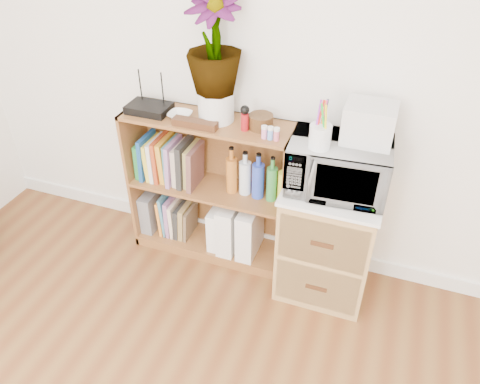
% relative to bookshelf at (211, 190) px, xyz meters
% --- Properties ---
extents(skirting_board, '(4.00, 0.02, 0.10)m').
position_rel_bookshelf_xyz_m(skirting_board, '(0.35, 0.14, -0.42)').
color(skirting_board, white).
rests_on(skirting_board, ground).
extents(bookshelf, '(1.00, 0.30, 0.95)m').
position_rel_bookshelf_xyz_m(bookshelf, '(0.00, 0.00, 0.00)').
color(bookshelf, brown).
rests_on(bookshelf, ground).
extents(wicker_unit, '(0.50, 0.45, 0.70)m').
position_rel_bookshelf_xyz_m(wicker_unit, '(0.75, -0.08, -0.12)').
color(wicker_unit, '#9E7542').
rests_on(wicker_unit, ground).
extents(microwave, '(0.52, 0.37, 0.28)m').
position_rel_bookshelf_xyz_m(microwave, '(0.75, -0.08, 0.38)').
color(microwave, silver).
rests_on(microwave, wicker_unit).
extents(pen_cup, '(0.11, 0.11, 0.12)m').
position_rel_bookshelf_xyz_m(pen_cup, '(0.65, -0.16, 0.58)').
color(pen_cup, silver).
rests_on(pen_cup, microwave).
extents(small_appliance, '(0.24, 0.20, 0.19)m').
position_rel_bookshelf_xyz_m(small_appliance, '(0.86, -0.02, 0.62)').
color(small_appliance, silver).
rests_on(small_appliance, microwave).
extents(router, '(0.24, 0.16, 0.04)m').
position_rel_bookshelf_xyz_m(router, '(-0.35, -0.02, 0.50)').
color(router, black).
rests_on(router, bookshelf).
extents(white_bowl, '(0.13, 0.13, 0.03)m').
position_rel_bookshelf_xyz_m(white_bowl, '(-0.15, -0.03, 0.49)').
color(white_bowl, white).
rests_on(white_bowl, bookshelf).
extents(plant_pot, '(0.20, 0.20, 0.17)m').
position_rel_bookshelf_xyz_m(plant_pot, '(0.05, 0.02, 0.56)').
color(plant_pot, silver).
rests_on(plant_pot, bookshelf).
extents(potted_plant, '(0.29, 0.29, 0.52)m').
position_rel_bookshelf_xyz_m(potted_plant, '(0.05, 0.02, 0.90)').
color(potted_plant, '#3E7E32').
rests_on(potted_plant, plant_pot).
extents(trinket_box, '(0.25, 0.06, 0.04)m').
position_rel_bookshelf_xyz_m(trinket_box, '(-0.03, -0.10, 0.50)').
color(trinket_box, '#381E0F').
rests_on(trinket_box, bookshelf).
extents(kokeshi_doll, '(0.04, 0.04, 0.10)m').
position_rel_bookshelf_xyz_m(kokeshi_doll, '(0.23, -0.04, 0.52)').
color(kokeshi_doll, maroon).
rests_on(kokeshi_doll, bookshelf).
extents(wooden_bowl, '(0.13, 0.13, 0.08)m').
position_rel_bookshelf_xyz_m(wooden_bowl, '(0.31, 0.01, 0.51)').
color(wooden_bowl, '#3A2310').
rests_on(wooden_bowl, bookshelf).
extents(paint_jars, '(0.10, 0.04, 0.05)m').
position_rel_bookshelf_xyz_m(paint_jars, '(0.39, -0.09, 0.50)').
color(paint_jars, pink).
rests_on(paint_jars, bookshelf).
extents(file_box, '(0.08, 0.22, 0.27)m').
position_rel_bookshelf_xyz_m(file_box, '(-0.43, 0.00, -0.27)').
color(file_box, slate).
rests_on(file_box, bookshelf).
extents(magazine_holder_left, '(0.09, 0.23, 0.28)m').
position_rel_bookshelf_xyz_m(magazine_holder_left, '(0.05, -0.01, -0.26)').
color(magazine_holder_left, white).
rests_on(magazine_holder_left, bookshelf).
extents(magazine_holder_mid, '(0.11, 0.27, 0.34)m').
position_rel_bookshelf_xyz_m(magazine_holder_mid, '(0.13, -0.01, -0.24)').
color(magazine_holder_mid, white).
rests_on(magazine_holder_mid, bookshelf).
extents(magazine_holder_right, '(0.11, 0.27, 0.34)m').
position_rel_bookshelf_xyz_m(magazine_holder_right, '(0.26, -0.01, -0.24)').
color(magazine_holder_right, white).
rests_on(magazine_holder_right, bookshelf).
extents(cookbooks, '(0.40, 0.20, 0.29)m').
position_rel_bookshelf_xyz_m(cookbooks, '(-0.26, 0.00, 0.16)').
color(cookbooks, '#217E37').
rests_on(cookbooks, bookshelf).
extents(liquor_bottles, '(0.47, 0.07, 0.29)m').
position_rel_bookshelf_xyz_m(liquor_bottles, '(0.34, 0.00, 0.16)').
color(liquor_bottles, '#B56522').
rests_on(liquor_bottles, bookshelf).
extents(lower_books, '(0.22, 0.19, 0.30)m').
position_rel_bookshelf_xyz_m(lower_books, '(-0.25, 0.00, -0.28)').
color(lower_books, orange).
rests_on(lower_books, bookshelf).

